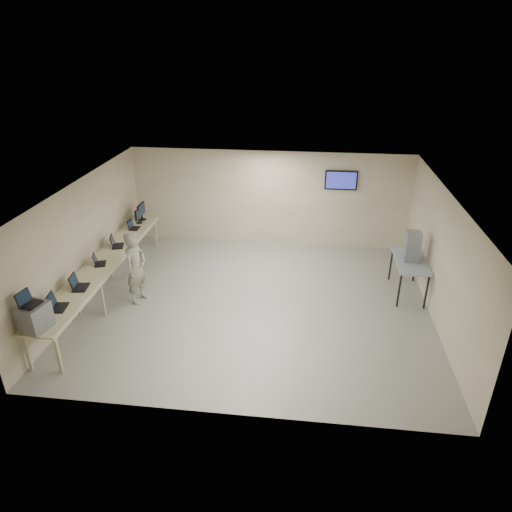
# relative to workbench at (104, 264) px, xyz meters

# --- Properties ---
(room) EXTENTS (8.01, 7.01, 2.81)m
(room) POSITION_rel_workbench_xyz_m (3.62, 0.06, 0.58)
(room) COLOR gray
(room) RESTS_ON ground
(workbench) EXTENTS (0.76, 6.00, 0.90)m
(workbench) POSITION_rel_workbench_xyz_m (0.00, 0.00, 0.00)
(workbench) COLOR #BDB899
(workbench) RESTS_ON ground
(equipment_box) EXTENTS (0.52, 0.57, 0.50)m
(equipment_box) POSITION_rel_workbench_xyz_m (-0.06, -2.75, 0.33)
(equipment_box) COLOR slate
(equipment_box) RESTS_ON workbench
(laptop_on_box) EXTENTS (0.35, 0.39, 0.27)m
(laptop_on_box) POSITION_rel_workbench_xyz_m (-0.12, -2.75, 0.65)
(laptop_on_box) COLOR black
(laptop_on_box) RESTS_ON equipment_box
(laptop_0) EXTENTS (0.37, 0.42, 0.30)m
(laptop_0) POSITION_rel_workbench_xyz_m (-0.08, -2.06, 0.15)
(laptop_0) COLOR black
(laptop_0) RESTS_ON workbench
(laptop_1) EXTENTS (0.37, 0.42, 0.30)m
(laptop_1) POSITION_rel_workbench_xyz_m (-0.02, -1.26, 0.15)
(laptop_1) COLOR black
(laptop_1) RESTS_ON workbench
(laptop_2) EXTENTS (0.36, 0.39, 0.26)m
(laptop_2) POSITION_rel_workbench_xyz_m (-0.07, -0.16, 0.14)
(laptop_2) COLOR black
(laptop_2) RESTS_ON workbench
(laptop_3) EXTENTS (0.39, 0.43, 0.29)m
(laptop_3) POSITION_rel_workbench_xyz_m (-0.05, 0.84, 0.15)
(laptop_3) COLOR black
(laptop_3) RESTS_ON workbench
(laptop_4) EXTENTS (0.26, 0.32, 0.25)m
(laptop_4) POSITION_rel_workbench_xyz_m (-0.04, 2.00, 0.14)
(laptop_4) COLOR black
(laptop_4) RESTS_ON workbench
(monitor_near) EXTENTS (0.19, 0.42, 0.42)m
(monitor_near) POSITION_rel_workbench_xyz_m (-0.01, 2.43, 0.33)
(monitor_near) COLOR black
(monitor_near) RESTS_ON workbench
(monitor_far) EXTENTS (0.22, 0.49, 0.48)m
(monitor_far) POSITION_rel_workbench_xyz_m (-0.01, 2.68, 0.36)
(monitor_far) COLOR black
(monitor_far) RESTS_ON workbench
(soldier) EXTENTS (0.56, 0.72, 1.74)m
(soldier) POSITION_rel_workbench_xyz_m (0.84, -0.18, 0.04)
(soldier) COLOR gray
(soldier) RESTS_ON ground
(side_table) EXTENTS (0.71, 1.52, 0.91)m
(side_table) POSITION_rel_workbench_xyz_m (7.19, 0.92, 0.01)
(side_table) COLOR #919EA8
(side_table) RESTS_ON ground
(storage_bins) EXTENTS (0.33, 0.37, 0.71)m
(storage_bins) POSITION_rel_workbench_xyz_m (7.17, 0.92, 0.44)
(storage_bins) COLOR #9298A5
(storage_bins) RESTS_ON side_table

